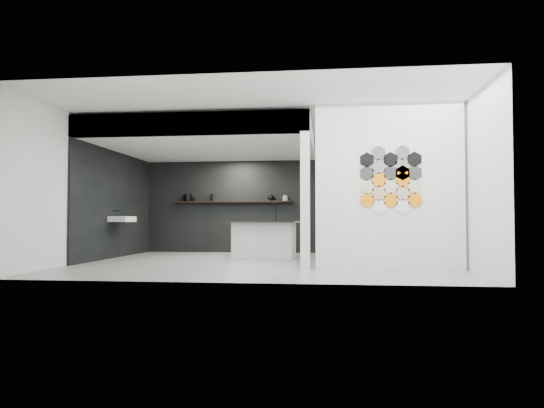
{
  "coord_description": "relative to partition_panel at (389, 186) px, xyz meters",
  "views": [
    {
      "loc": [
        1.19,
        -9.31,
        0.83
      ],
      "look_at": [
        0.1,
        0.3,
        1.15
      ],
      "focal_mm": 32.0,
      "sensor_mm": 36.0,
      "label": 1
    }
  ],
  "objects": [
    {
      "name": "kitchen_island",
      "position": [
        -2.42,
        2.29,
        -0.98
      ],
      "size": [
        1.6,
        0.85,
        1.23
      ],
      "rotation": [
        0.0,
        0.0,
        -0.12
      ],
      "color": "silver",
      "rests_on": "floor"
    },
    {
      "name": "hex_tile_cluster",
      "position": [
        0.03,
        -0.09,
        0.1
      ],
      "size": [
        1.04,
        0.02,
        1.16
      ],
      "color": "orange",
      "rests_on": "partition_panel"
    },
    {
      "name": "bay_clad_left",
      "position": [
        -5.7,
        2.0,
        -0.22
      ],
      "size": [
        0.04,
        4.0,
        2.35
      ],
      "primitive_type": "cube",
      "color": "black",
      "rests_on": "floor"
    },
    {
      "name": "floor",
      "position": [
        -2.23,
        1.0,
        -1.4
      ],
      "size": [
        7.0,
        6.0,
        0.01
      ],
      "primitive_type": "cube",
      "color": "gray"
    },
    {
      "name": "bottle_dark",
      "position": [
        -3.98,
        3.87,
        0.01
      ],
      "size": [
        0.08,
        0.08,
        0.18
      ],
      "primitive_type": "cylinder",
      "rotation": [
        0.0,
        0.0,
        -0.26
      ],
      "color": "black",
      "rests_on": "display_shelf"
    },
    {
      "name": "kettle",
      "position": [
        -2.43,
        3.87,
        -0.01
      ],
      "size": [
        0.21,
        0.21,
        0.15
      ],
      "primitive_type": "ellipsoid",
      "rotation": [
        0.0,
        0.0,
        0.21
      ],
      "color": "black",
      "rests_on": "display_shelf"
    },
    {
      "name": "glass_vase",
      "position": [
        -2.08,
        3.87,
        -0.01
      ],
      "size": [
        0.13,
        0.13,
        0.13
      ],
      "primitive_type": "cylinder",
      "rotation": [
        0.0,
        0.0,
        0.42
      ],
      "color": "gray",
      "rests_on": "display_shelf"
    },
    {
      "name": "bulkhead",
      "position": [
        -3.52,
        2.0,
        1.15
      ],
      "size": [
        4.4,
        4.0,
        0.4
      ],
      "primitive_type": "cube",
      "color": "silver",
      "rests_on": "corner_column"
    },
    {
      "name": "stockpot",
      "position": [
        -4.61,
        3.87,
        0.01
      ],
      "size": [
        0.27,
        0.27,
        0.17
      ],
      "primitive_type": "cylinder",
      "rotation": [
        0.0,
        0.0,
        0.36
      ],
      "color": "black",
      "rests_on": "display_shelf"
    },
    {
      "name": "fascia_beam",
      "position": [
        -3.52,
        0.08,
        1.15
      ],
      "size": [
        4.4,
        0.16,
        0.4
      ],
      "primitive_type": "cube",
      "color": "silver",
      "rests_on": "corner_column"
    },
    {
      "name": "utensil_cup",
      "position": [
        -4.46,
        3.87,
        -0.03
      ],
      "size": [
        0.09,
        0.09,
        0.1
      ],
      "primitive_type": "cylinder",
      "rotation": [
        0.0,
        0.0,
        -0.07
      ],
      "color": "black",
      "rests_on": "display_shelf"
    },
    {
      "name": "corner_column",
      "position": [
        -1.41,
        0.0,
        -0.22
      ],
      "size": [
        0.16,
        0.16,
        2.35
      ],
      "primitive_type": "cube",
      "color": "silver",
      "rests_on": "floor"
    },
    {
      "name": "display_shelf",
      "position": [
        -3.43,
        3.87,
        -0.1
      ],
      "size": [
        3.0,
        0.15,
        0.04
      ],
      "primitive_type": "cube",
      "color": "black",
      "rests_on": "bay_clad_back"
    },
    {
      "name": "bay_clad_back",
      "position": [
        -3.52,
        3.97,
        -0.22
      ],
      "size": [
        4.4,
        0.04,
        2.35
      ],
      "primitive_type": "cube",
      "color": "black",
      "rests_on": "floor"
    },
    {
      "name": "wall_basin",
      "position": [
        -5.46,
        1.8,
        -0.55
      ],
      "size": [
        0.4,
        0.6,
        0.12
      ],
      "primitive_type": "cube",
      "color": "silver",
      "rests_on": "bay_clad_left"
    },
    {
      "name": "partition_panel",
      "position": [
        0.0,
        0.0,
        0.0
      ],
      "size": [
        2.45,
        0.15,
        2.8
      ],
      "primitive_type": "cube",
      "color": "silver",
      "rests_on": "floor"
    },
    {
      "name": "glass_bowl",
      "position": [
        -2.08,
        3.87,
        -0.03
      ],
      "size": [
        0.15,
        0.15,
        0.1
      ],
      "primitive_type": "cylinder",
      "rotation": [
        0.0,
        0.0,
        -0.15
      ],
      "color": "gray",
      "rests_on": "display_shelf"
    }
  ]
}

